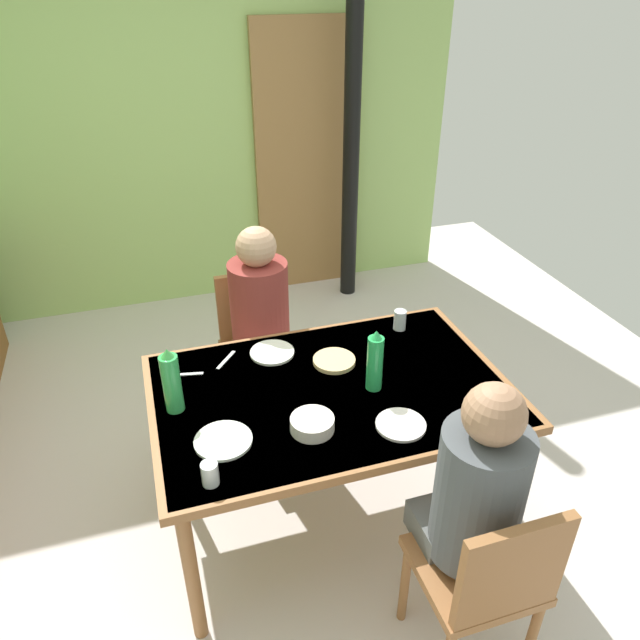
% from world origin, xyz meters
% --- Properties ---
extents(ground_plane, '(5.88, 5.88, 0.00)m').
position_xyz_m(ground_plane, '(0.00, 0.00, 0.00)').
color(ground_plane, silver).
extents(wall_back, '(4.13, 0.10, 2.85)m').
position_xyz_m(wall_back, '(0.00, 2.26, 1.42)').
color(wall_back, '#A5CE72').
rests_on(wall_back, ground_plane).
extents(door_wooden, '(0.80, 0.05, 2.00)m').
position_xyz_m(door_wooden, '(0.95, 2.18, 1.00)').
color(door_wooden, '#9B7040').
rests_on(door_wooden, ground_plane).
extents(stove_pipe_column, '(0.12, 0.12, 2.85)m').
position_xyz_m(stove_pipe_column, '(1.20, 1.91, 1.42)').
color(stove_pipe_column, black).
rests_on(stove_pipe_column, ground_plane).
extents(dining_table, '(1.50, 0.98, 0.76)m').
position_xyz_m(dining_table, '(0.34, -0.21, 0.69)').
color(dining_table, '#945F35').
rests_on(dining_table, ground_plane).
extents(chair_near_diner, '(0.40, 0.40, 0.87)m').
position_xyz_m(chair_near_diner, '(0.61, -1.05, 0.50)').
color(chair_near_diner, '#945F35').
rests_on(chair_near_diner, ground_plane).
extents(chair_far_diner, '(0.40, 0.40, 0.87)m').
position_xyz_m(chair_far_diner, '(0.19, 0.63, 0.50)').
color(chair_far_diner, '#945F35').
rests_on(chair_far_diner, ground_plane).
extents(person_near_diner, '(0.30, 0.37, 0.77)m').
position_xyz_m(person_near_diner, '(0.61, -0.91, 0.78)').
color(person_near_diner, '#565957').
rests_on(person_near_diner, ground_plane).
extents(person_far_diner, '(0.30, 0.37, 0.77)m').
position_xyz_m(person_far_diner, '(0.19, 0.50, 0.78)').
color(person_far_diner, maroon).
rests_on(person_far_diner, ground_plane).
extents(water_bottle_green_near, '(0.07, 0.07, 0.28)m').
position_xyz_m(water_bottle_green_near, '(0.51, -0.26, 0.89)').
color(water_bottle_green_near, green).
rests_on(water_bottle_green_near, dining_table).
extents(water_bottle_green_far, '(0.07, 0.07, 0.29)m').
position_xyz_m(water_bottle_green_far, '(-0.30, -0.15, 0.89)').
color(water_bottle_green_far, green).
rests_on(water_bottle_green_far, dining_table).
extents(serving_bowl_center, '(0.17, 0.17, 0.05)m').
position_xyz_m(serving_bowl_center, '(0.19, -0.43, 0.78)').
color(serving_bowl_center, silver).
rests_on(serving_bowl_center, dining_table).
extents(dinner_plate_near_left, '(0.22, 0.22, 0.01)m').
position_xyz_m(dinner_plate_near_left, '(-0.15, -0.40, 0.76)').
color(dinner_plate_near_left, white).
rests_on(dinner_plate_near_left, dining_table).
extents(dinner_plate_near_right, '(0.20, 0.20, 0.01)m').
position_xyz_m(dinner_plate_near_right, '(0.16, 0.12, 0.76)').
color(dinner_plate_near_right, white).
rests_on(dinner_plate_near_right, dining_table).
extents(dinner_plate_far_center, '(0.20, 0.20, 0.01)m').
position_xyz_m(dinner_plate_far_center, '(0.52, -0.52, 0.76)').
color(dinner_plate_far_center, white).
rests_on(dinner_plate_far_center, dining_table).
extents(drinking_glass_by_near_diner, '(0.06, 0.06, 0.09)m').
position_xyz_m(drinking_glass_by_near_diner, '(-0.23, -0.59, 0.80)').
color(drinking_glass_by_near_diner, silver).
rests_on(drinking_glass_by_near_diner, dining_table).
extents(drinking_glass_by_far_diner, '(0.06, 0.06, 0.10)m').
position_xyz_m(drinking_glass_by_far_diner, '(0.81, 0.14, 0.81)').
color(drinking_glass_by_far_diner, silver).
rests_on(drinking_glass_by_far_diner, dining_table).
extents(bread_plate_sliced, '(0.19, 0.19, 0.02)m').
position_xyz_m(bread_plate_sliced, '(0.41, -0.03, 0.77)').
color(bread_plate_sliced, '#DBB77A').
rests_on(bread_plate_sliced, dining_table).
extents(cutlery_knife_near, '(0.15, 0.05, 0.00)m').
position_xyz_m(cutlery_knife_near, '(-0.24, 0.07, 0.76)').
color(cutlery_knife_near, silver).
rests_on(cutlery_knife_near, dining_table).
extents(cutlery_fork_near, '(0.11, 0.13, 0.00)m').
position_xyz_m(cutlery_fork_near, '(-0.05, 0.13, 0.76)').
color(cutlery_fork_near, silver).
rests_on(cutlery_fork_near, dining_table).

